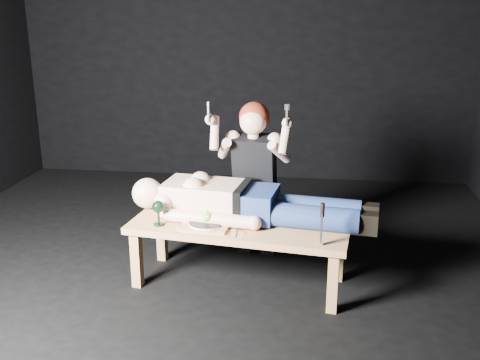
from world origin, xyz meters
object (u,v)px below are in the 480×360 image
Objects in this scene: kneeling_woman at (256,177)px; goblet at (158,213)px; serving_tray at (205,226)px; carving_knife at (322,224)px; table at (239,254)px; lying_man at (251,199)px.

kneeling_woman is 0.87m from goblet.
kneeling_woman reaches higher than goblet.
carving_knife is (0.77, -0.19, 0.13)m from serving_tray.
kneeling_woman reaches higher than serving_tray.
goblet is at bearing -128.01° from kneeling_woman.
serving_tray is 1.16× the size of carving_knife.
carving_knife reaches higher than goblet.
table is 0.39m from lying_man.
lying_man is 0.40m from kneeling_woman.
lying_man reaches higher than goblet.
lying_man is 9.39× the size of goblet.
lying_man is 0.38m from serving_tray.
table is at bearing -90.64° from kneeling_woman.
lying_man is 0.65m from goblet.
kneeling_woman is 0.95m from carving_knife.
carving_knife reaches higher than table.
kneeling_woman reaches higher than carving_knife.
lying_man is 1.31× the size of kneeling_woman.
kneeling_woman is 7.17× the size of goblet.
goblet is 1.11m from carving_knife.
kneeling_woman is (0.00, 0.40, 0.04)m from lying_man.
goblet reaches higher than serving_tray.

